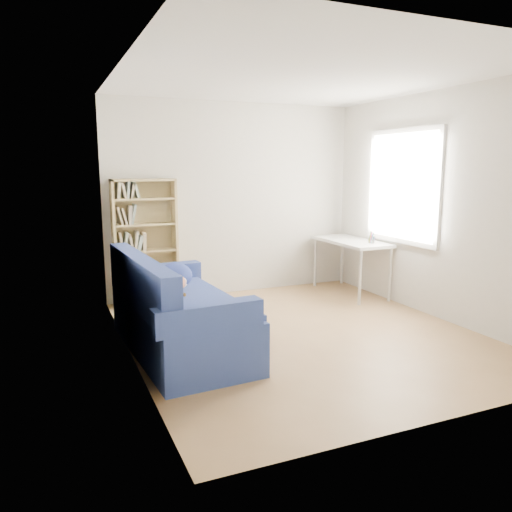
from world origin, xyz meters
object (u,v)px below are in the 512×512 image
at_px(desk, 351,245).
at_px(pen_cup, 372,238).
at_px(sofa, 176,315).
at_px(bookshelf, 145,247).

bearing_deg(desk, pen_cup, -74.18).
bearing_deg(sofa, pen_cup, 13.29).
height_order(sofa, bookshelf, bookshelf).
bearing_deg(bookshelf, desk, -12.18).
height_order(bookshelf, desk, bookshelf).
bearing_deg(bookshelf, sofa, -92.18).
distance_m(bookshelf, desk, 2.77).
bearing_deg(sofa, bookshelf, 84.04).
relative_size(sofa, desk, 1.59).
bearing_deg(pen_cup, bookshelf, 161.89).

